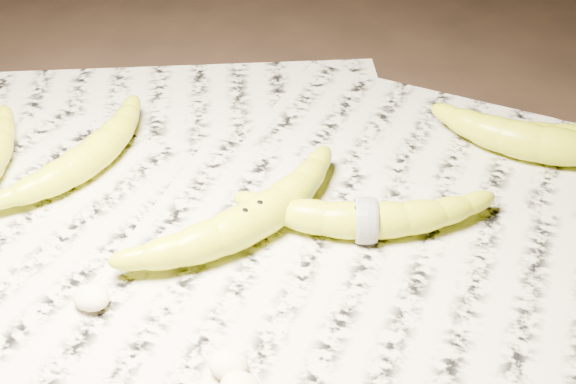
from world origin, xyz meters
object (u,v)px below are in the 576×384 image
(banana_center, at_px, (251,218))
(banana_taped, at_px, (366,217))
(banana_upper_a, at_px, (553,137))
(banana_left_b, at_px, (90,154))
(banana_upper_b, at_px, (541,141))

(banana_center, relative_size, banana_taped, 1.02)
(banana_taped, bearing_deg, banana_upper_a, 32.32)
(banana_left_b, bearing_deg, banana_upper_b, -56.75)
(banana_upper_a, bearing_deg, banana_upper_b, -140.44)
(banana_center, xyz_separation_m, banana_upper_b, (0.26, 0.21, 0.00))
(banana_left_b, bearing_deg, banana_taped, -79.24)
(banana_taped, bearing_deg, banana_upper_b, 32.31)
(banana_left_b, relative_size, banana_taped, 0.87)
(banana_upper_a, xyz_separation_m, banana_upper_b, (-0.01, -0.02, 0.00))
(banana_center, bearing_deg, banana_left_b, 107.78)
(banana_taped, bearing_deg, banana_left_b, 160.07)
(banana_left_b, bearing_deg, banana_upper_a, -55.58)
(banana_taped, distance_m, banana_upper_b, 0.23)
(banana_left_b, distance_m, banana_upper_b, 0.48)
(banana_taped, xyz_separation_m, banana_upper_b, (0.15, 0.18, 0.00))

